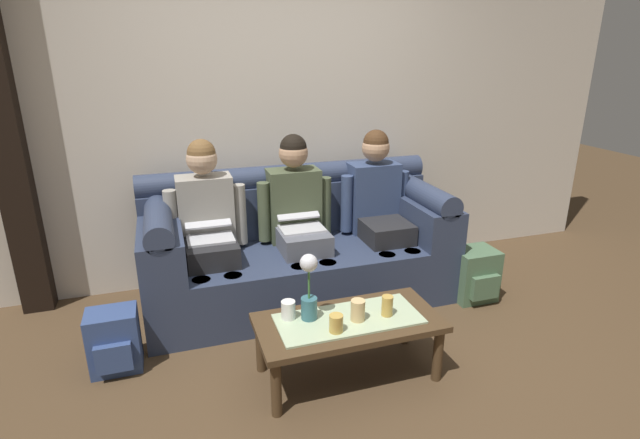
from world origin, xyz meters
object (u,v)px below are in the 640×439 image
object	(u,v)px
flower_vase	(309,287)
cup_near_right	(387,306)
couch	(298,250)
person_right	(379,205)
cup_near_left	(336,323)
coffee_table	(348,327)
backpack_right	(474,275)
cup_far_left	(358,310)
backpack_left	(114,341)
cup_far_center	(288,310)
person_left	(208,223)
person_middle	(298,213)

from	to	relation	value
flower_vase	cup_near_right	world-z (taller)	flower_vase
couch	flower_vase	xyz separation A→B (m)	(-0.21, -0.98, 0.20)
person_right	cup_near_left	size ratio (longest dim) A/B	12.58
person_right	cup_near_right	world-z (taller)	person_right
couch	coffee_table	xyz separation A→B (m)	(-0.00, -1.04, -0.05)
coffee_table	backpack_right	distance (m)	1.36
cup_far_left	backpack_left	distance (m)	1.43
cup_near_right	backpack_right	bearing A→B (deg)	30.89
couch	cup_far_center	distance (m)	0.99
person_right	couch	bearing A→B (deg)	179.74
person_right	backpack_right	bearing A→B (deg)	-38.36
couch	cup_near_right	bearing A→B (deg)	-78.61
couch	backpack_left	size ratio (longest dim) A/B	5.94
cup_near_left	backpack_left	xyz separation A→B (m)	(-1.16, 0.58, -0.24)
cup_near_left	cup_near_right	distance (m)	0.34
flower_vase	cup_far_left	distance (m)	0.30
cup_far_center	couch	bearing A→B (deg)	71.18
person_left	cup_near_left	size ratio (longest dim) A/B	12.58
person_middle	person_left	bearing A→B (deg)	-179.99
person_middle	cup_far_center	xyz separation A→B (m)	(-0.32, -0.93, -0.23)
person_left	backpack_left	xyz separation A→B (m)	(-0.63, -0.56, -0.47)
couch	cup_far_center	bearing A→B (deg)	-108.82
person_left	cup_far_left	world-z (taller)	person_left
coffee_table	flower_vase	xyz separation A→B (m)	(-0.21, 0.07, 0.25)
person_left	cup_near_right	xyz separation A→B (m)	(0.86, -1.07, -0.23)
cup_near_right	person_middle	bearing A→B (deg)	101.42
couch	cup_near_left	size ratio (longest dim) A/B	22.75
cup_near_left	flower_vase	bearing A→B (deg)	119.40
cup_near_right	cup_far_left	bearing A→B (deg)	179.48
cup_far_center	backpack_right	size ratio (longest dim) A/B	0.27
cup_near_left	backpack_right	bearing A→B (deg)	26.75
coffee_table	cup_near_left	bearing A→B (deg)	-136.68
cup_far_center	backpack_left	xyz separation A→B (m)	(-0.95, 0.37, -0.24)
coffee_table	cup_far_center	size ratio (longest dim) A/B	9.92
cup_far_center	backpack_right	world-z (taller)	cup_far_center
cup_far_center	cup_near_left	bearing A→B (deg)	-45.36
person_middle	flower_vase	xyz separation A→B (m)	(-0.21, -0.97, -0.09)
person_right	flower_vase	bearing A→B (deg)	-131.32
person_left	flower_vase	distance (m)	1.07
person_middle	couch	bearing A→B (deg)	90.00
cup_far_center	cup_far_left	world-z (taller)	cup_far_left
person_middle	backpack_right	xyz separation A→B (m)	(1.23, -0.47, -0.47)
person_left	cup_near_left	world-z (taller)	person_left
flower_vase	backpack_right	xyz separation A→B (m)	(1.44, 0.51, -0.37)
person_right	cup_far_left	bearing A→B (deg)	-119.42
cup_far_center	backpack_left	bearing A→B (deg)	158.58
flower_vase	cup_far_left	bearing A→B (deg)	-21.70
couch	cup_far_center	xyz separation A→B (m)	(-0.32, -0.94, 0.06)
couch	person_left	xyz separation A→B (m)	(-0.64, -0.00, 0.29)
cup_near_left	couch	bearing A→B (deg)	84.35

